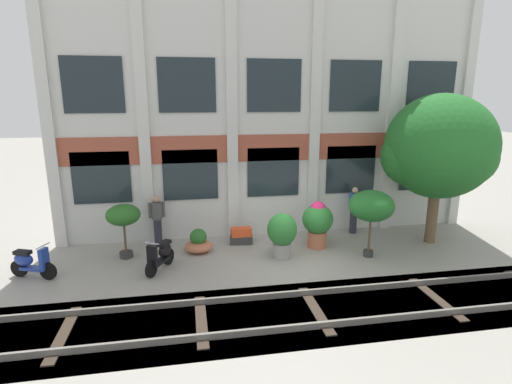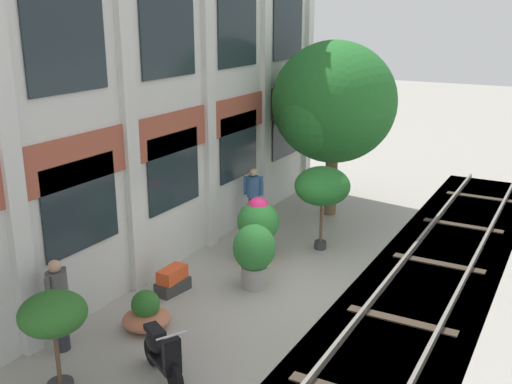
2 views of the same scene
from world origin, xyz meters
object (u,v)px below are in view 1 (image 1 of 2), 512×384
Objects in this scene: potted_plant_tall_urn at (123,217)px; potted_plant_square_trough at (241,236)px; potted_plant_terracotta_small at (371,206)px; scooter_near_curb at (30,263)px; potted_plant_stone_basin at (318,221)px; resident_by_doorway at (354,209)px; potted_plant_fluted_column at (282,233)px; resident_watching_tracks at (157,219)px; potted_plant_wide_bowl at (199,243)px; broadleaf_tree at (439,149)px; scooter_second_parked at (161,255)px.

potted_plant_square_trough is at bearing 8.77° from potted_plant_tall_urn.
potted_plant_terracotta_small is 1.58× the size of scooter_near_curb.
scooter_near_curb is (-8.37, -0.85, -0.45)m from potted_plant_stone_basin.
potted_plant_terracotta_small is 9.75m from scooter_near_curb.
potted_plant_tall_urn is at bearing -17.04° from resident_by_doorway.
potted_plant_tall_urn is at bearing 170.35° from potted_plant_fluted_column.
potted_plant_terracotta_small is at bearing -25.42° from potted_plant_square_trough.
potted_plant_terracotta_small is 2.28m from resident_by_doorway.
potted_plant_fluted_column is at bearing 23.04° from scooter_near_curb.
potted_plant_stone_basin is 1.48m from potted_plant_fluted_column.
potted_plant_terracotta_small is (2.65, -0.40, 0.81)m from potted_plant_fluted_column.
potted_plant_fluted_column is 0.83× the size of potted_plant_tall_urn.
potted_plant_stone_basin is 0.91× the size of resident_watching_tracks.
potted_plant_tall_urn is at bearing -171.23° from potted_plant_square_trough.
potted_plant_fluted_column is at bearing -19.82° from potted_plant_wide_bowl.
broadleaf_tree is at bearing 125.07° from resident_by_doorway.
broadleaf_tree is 5.53× the size of potted_plant_wide_bowl.
scooter_near_curb is at bearing -177.08° from broadleaf_tree.
potted_plant_tall_urn is 2.43m from potted_plant_wide_bowl.
scooter_second_parked is (-3.58, -0.28, -0.35)m from potted_plant_fluted_column.
potted_plant_fluted_column is 3.61m from scooter_second_parked.
potted_plant_fluted_column is (-5.25, -0.41, -2.36)m from broadleaf_tree.
scooter_near_curb and scooter_second_parked have the same top height.
potted_plant_terracotta_small is (7.35, -1.20, 0.30)m from potted_plant_tall_urn.
scooter_second_parked is (3.45, -0.07, 0.00)m from scooter_near_curb.
broadleaf_tree is 3.40m from resident_by_doorway.
resident_watching_tracks reaches higher than potted_plant_fluted_column.
resident_watching_tracks is at bearing 51.97° from scooter_near_curb.
potted_plant_stone_basin is at bearing -16.83° from potted_plant_square_trough.
potted_plant_stone_basin is 3.89m from potted_plant_wide_bowl.
potted_plant_tall_urn is at bearing 170.71° from potted_plant_terracotta_small.
potted_plant_wide_bowl is 5.47m from potted_plant_terracotta_small.
potted_plant_stone_basin is 0.91× the size of resident_by_doorway.
broadleaf_tree is 3.93× the size of scooter_second_parked.
resident_watching_tracks reaches higher than potted_plant_stone_basin.
broadleaf_tree reaches higher than potted_plant_fluted_column.
potted_plant_tall_urn reaches higher than scooter_near_curb.
broadleaf_tree is 4.53m from potted_plant_stone_basin.
scooter_second_parked is 6.95m from resident_by_doorway.
potted_plant_tall_urn is at bearing 177.75° from broadleaf_tree.
broadleaf_tree is at bearing -8.57° from potted_plant_square_trough.
resident_watching_tracks is at bearing 147.92° from potted_plant_wide_bowl.
potted_plant_terracotta_small reaches higher than resident_watching_tracks.
potted_plant_wide_bowl is 5.65m from resident_by_doorway.
potted_plant_tall_urn is 1.00× the size of resident_watching_tracks.
potted_plant_stone_basin is at bearing 176.68° from broadleaf_tree.
resident_watching_tracks is at bearing 172.70° from potted_plant_square_trough.
broadleaf_tree reaches higher than scooter_second_parked.
potted_plant_wide_bowl is at bearing 176.38° from broadleaf_tree.
scooter_near_curb is at bearing -68.34° from resident_watching_tracks.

